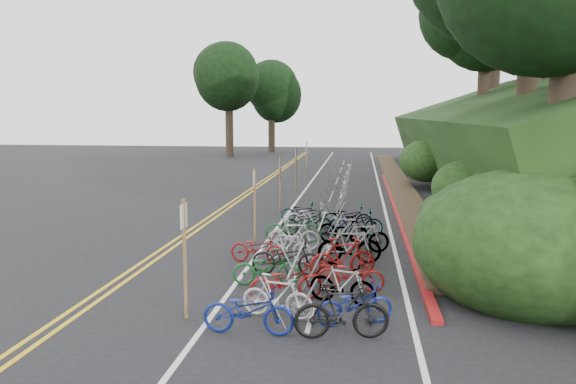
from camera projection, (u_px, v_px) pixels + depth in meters
name	position (u px, v px, depth m)	size (l,w,h in m)	color
ground	(194.00, 285.00, 14.07)	(120.00, 120.00, 0.00)	black
road_markings	(278.00, 215.00, 23.90)	(7.47, 80.00, 0.01)	gold
red_curb	(396.00, 209.00, 25.12)	(0.25, 28.00, 0.10)	maroon
embankment	(524.00, 145.00, 30.76)	(14.30, 48.14, 9.11)	black
bike_rack_front	(296.00, 272.00, 12.14)	(1.14, 2.96, 1.17)	gray
bike_racks_rest	(337.00, 187.00, 26.33)	(1.14, 23.00, 1.17)	gray
signpost_near	(185.00, 251.00, 11.62)	(0.08, 0.40, 2.53)	brown
signposts_rest	(289.00, 172.00, 27.54)	(0.08, 18.40, 2.50)	brown
bike_front	(258.00, 248.00, 16.13)	(1.64, 0.57, 0.86)	maroon
bike_valet	(318.00, 246.00, 16.12)	(3.27, 13.19, 1.10)	navy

